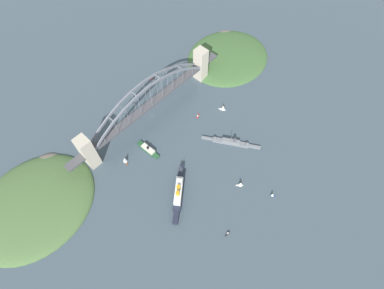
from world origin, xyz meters
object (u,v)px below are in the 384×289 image
at_px(harbor_arch_bridge, 150,103).
at_px(small_boat_1, 198,116).
at_px(small_boat_4, 125,160).
at_px(naval_cruiser, 231,142).
at_px(small_boat_5, 241,184).
at_px(small_boat_3, 227,234).
at_px(small_boat_0, 223,108).
at_px(small_boat_2, 273,195).
at_px(ocean_liner, 179,192).
at_px(seaplane_taxiing_near_bridge, 151,79).
at_px(harbor_ferry_steamer, 148,149).

relative_size(harbor_arch_bridge, small_boat_1, 31.81).
distance_m(harbor_arch_bridge, small_boat_1, 71.78).
xyz_separation_m(harbor_arch_bridge, small_boat_4, (75.25, 29.81, -23.08)).
bearing_deg(naval_cruiser, small_boat_4, -35.57).
xyz_separation_m(naval_cruiser, small_boat_4, (116.67, -83.43, 2.50)).
bearing_deg(small_boat_5, small_boat_3, 24.57).
distance_m(small_boat_0, small_boat_4, 158.13).
distance_m(harbor_arch_bridge, small_boat_0, 106.28).
bearing_deg(harbor_arch_bridge, small_boat_2, 94.79).
xyz_separation_m(ocean_liner, small_boat_2, (-76.60, 85.42, -2.80)).
bearing_deg(naval_cruiser, small_boat_5, 49.57).
height_order(harbor_arch_bridge, seaplane_taxiing_near_bridge, harbor_arch_bridge).
height_order(small_boat_2, small_boat_5, small_boat_5).
bearing_deg(small_boat_5, small_boat_0, -129.83).
distance_m(ocean_liner, small_boat_2, 114.78).
bearing_deg(seaplane_taxiing_near_bridge, small_boat_5, 77.80).
relative_size(harbor_ferry_steamer, seaplane_taxiing_near_bridge, 3.31).
distance_m(harbor_arch_bridge, small_boat_3, 197.34).
relative_size(small_boat_2, small_boat_5, 0.76).
bearing_deg(seaplane_taxiing_near_bridge, small_boat_4, 34.11).
height_order(small_boat_1, small_boat_5, small_boat_5).
distance_m(harbor_ferry_steamer, small_boat_3, 148.76).
relative_size(ocean_liner, small_boat_4, 5.63).
relative_size(harbor_ferry_steamer, small_boat_1, 4.31).
relative_size(harbor_ferry_steamer, small_boat_3, 4.80).
distance_m(naval_cruiser, small_boat_1, 64.09).
xyz_separation_m(ocean_liner, small_boat_0, (-138.18, -44.50, -1.12)).
height_order(seaplane_taxiing_near_bridge, small_boat_2, small_boat_2).
bearing_deg(small_boat_0, naval_cruiser, 50.83).
height_order(ocean_liner, small_boat_3, ocean_liner).
xyz_separation_m(harbor_arch_bridge, small_boat_3, (56.51, 187.06, -27.55)).
distance_m(ocean_liner, small_boat_5, 77.67).
relative_size(naval_cruiser, small_boat_4, 6.25).
relative_size(naval_cruiser, small_boat_2, 9.93).
bearing_deg(small_boat_5, small_boat_4, -59.84).
bearing_deg(ocean_liner, small_boat_0, -162.15).
xyz_separation_m(harbor_ferry_steamer, small_boat_5, (-44.09, 121.92, 1.83)).
height_order(small_boat_0, small_boat_4, small_boat_4).
bearing_deg(harbor_arch_bridge, small_boat_3, 73.19).
bearing_deg(small_boat_3, harbor_arch_bridge, -106.81).
height_order(ocean_liner, small_boat_2, ocean_liner).
height_order(naval_cruiser, small_boat_4, naval_cruiser).
bearing_deg(small_boat_3, naval_cruiser, -142.99).
height_order(seaplane_taxiing_near_bridge, small_boat_3, seaplane_taxiing_near_bridge).
xyz_separation_m(seaplane_taxiing_near_bridge, small_boat_0, (-31.03, 121.25, 2.84)).
bearing_deg(ocean_liner, naval_cruiser, 179.67).
relative_size(seaplane_taxiing_near_bridge, small_boat_0, 1.02).
bearing_deg(small_boat_3, small_boat_5, -155.43).
height_order(seaplane_taxiing_near_bridge, small_boat_4, small_boat_4).
bearing_deg(harbor_ferry_steamer, ocean_liner, 77.16).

